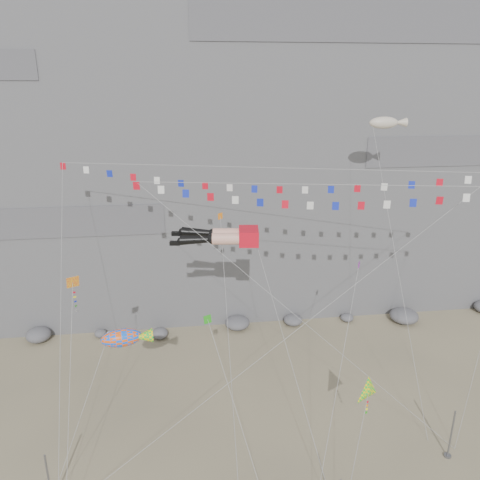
{
  "coord_description": "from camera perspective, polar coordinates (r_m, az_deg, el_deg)",
  "views": [
    {
      "loc": [
        -5.32,
        -26.26,
        24.8
      ],
      "look_at": [
        -0.74,
        9.0,
        12.59
      ],
      "focal_mm": 35.0,
      "sensor_mm": 36.0,
      "label": 1
    }
  ],
  "objects": [
    {
      "name": "flag_banner_upper",
      "position": [
        35.48,
        3.33,
        8.77
      ],
      "size": [
        31.51,
        16.4,
        26.49
      ],
      "color": "red",
      "rests_on": "ground"
    },
    {
      "name": "small_kite_a",
      "position": [
        34.87,
        -2.37,
        2.15
      ],
      "size": [
        1.06,
        14.15,
        20.26
      ],
      "color": "orange",
      "rests_on": "ground"
    },
    {
      "name": "harlequin_kite",
      "position": [
        30.78,
        -19.72,
        -5.0
      ],
      "size": [
        1.56,
        7.14,
        14.37
      ],
      "color": "red",
      "rests_on": "ground"
    },
    {
      "name": "fish_windsock",
      "position": [
        33.23,
        -14.25,
        -11.51
      ],
      "size": [
        6.44,
        6.62,
        10.92
      ],
      "color": "#FF550D",
      "rests_on": "ground"
    },
    {
      "name": "delta_kite",
      "position": [
        33.23,
        15.4,
        -17.43
      ],
      "size": [
        5.44,
        7.86,
        9.89
      ],
      "color": "yellow",
      "rests_on": "ground"
    },
    {
      "name": "ground",
      "position": [
        36.51,
        3.25,
        -23.87
      ],
      "size": [
        120.0,
        120.0,
        0.0
      ],
      "primitive_type": "plane",
      "color": "gray",
      "rests_on": "ground"
    },
    {
      "name": "cliff",
      "position": [
        58.5,
        -2.31,
        19.14
      ],
      "size": [
        80.0,
        28.0,
        50.0
      ],
      "primitive_type": "cube",
      "color": "slate",
      "rests_on": "ground"
    },
    {
      "name": "legs_kite",
      "position": [
        34.13,
        -1.91,
        0.43
      ],
      "size": [
        9.3,
        15.62,
        20.06
      ],
      "rotation": [
        0.0,
        0.0,
        -0.12
      ],
      "color": "red",
      "rests_on": "ground"
    },
    {
      "name": "flag_banner_lower",
      "position": [
        31.98,
        10.25,
        6.64
      ],
      "size": [
        25.13,
        8.07,
        21.03
      ],
      "color": "red",
      "rests_on": "ground"
    },
    {
      "name": "small_kite_c",
      "position": [
        30.42,
        -3.87,
        -9.97
      ],
      "size": [
        3.94,
        9.11,
        13.66
      ],
      "color": "#219817",
      "rests_on": "ground"
    },
    {
      "name": "small_kite_b",
      "position": [
        35.08,
        14.19,
        -3.59
      ],
      "size": [
        6.29,
        10.81,
        16.74
      ],
      "color": "purple",
      "rests_on": "ground"
    },
    {
      "name": "blimp_windsock",
      "position": [
        41.99,
        17.14,
        13.42
      ],
      "size": [
        3.66,
        13.57,
        24.96
      ],
      "color": "beige",
      "rests_on": "ground"
    },
    {
      "name": "anchor_pole_right",
      "position": [
        37.41,
        24.36,
        -20.78
      ],
      "size": [
        0.12,
        0.12,
        3.8
      ],
      "primitive_type": "cylinder",
      "color": "slate",
      "rests_on": "ground"
    },
    {
      "name": "anchor_pole_left",
      "position": [
        33.78,
        -22.28,
        -25.46
      ],
      "size": [
        0.12,
        0.12,
        3.8
      ],
      "primitive_type": "cylinder",
      "color": "slate",
      "rests_on": "ground"
    },
    {
      "name": "talus_boulders",
      "position": [
        49.86,
        -0.34,
        -10.09
      ],
      "size": [
        60.0,
        3.0,
        1.2
      ],
      "primitive_type": null,
      "color": "slate",
      "rests_on": "ground"
    }
  ]
}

